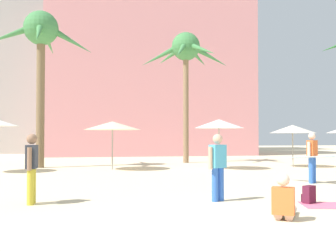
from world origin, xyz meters
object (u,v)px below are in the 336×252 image
at_px(palm_tree_center, 186,54).
at_px(backpack, 309,195).
at_px(person_near_right, 32,166).
at_px(person_far_left, 218,164).
at_px(palm_tree_far_left, 41,41).
at_px(cafe_umbrella_2, 293,129).
at_px(cafe_umbrella_4, 112,126).
at_px(cafe_umbrella_0, 219,124).
at_px(person_mid_left, 314,156).
at_px(person_near_left, 284,203).

distance_m(palm_tree_center, backpack, 15.99).
distance_m(person_near_right, person_far_left, 4.37).
bearing_deg(palm_tree_center, palm_tree_far_left, -163.36).
bearing_deg(cafe_umbrella_2, backpack, -116.19).
height_order(cafe_umbrella_4, person_near_right, cafe_umbrella_4).
xyz_separation_m(cafe_umbrella_0, cafe_umbrella_2, (4.15, 0.60, -0.23)).
distance_m(person_mid_left, person_far_left, 5.12).
height_order(palm_tree_center, person_far_left, palm_tree_center).
relative_size(cafe_umbrella_0, cafe_umbrella_4, 0.89).
height_order(palm_tree_far_left, person_near_left, palm_tree_far_left).
bearing_deg(backpack, cafe_umbrella_4, -8.62).
relative_size(palm_tree_center, person_near_right, 4.84).
height_order(cafe_umbrella_2, person_near_left, cafe_umbrella_2).
distance_m(cafe_umbrella_2, person_near_left, 13.61).
height_order(palm_tree_far_left, cafe_umbrella_4, palm_tree_far_left).
distance_m(cafe_umbrella_0, cafe_umbrella_4, 5.11).
height_order(cafe_umbrella_0, person_far_left, cafe_umbrella_0).
bearing_deg(person_near_left, person_mid_left, -3.24).
height_order(palm_tree_far_left, cafe_umbrella_2, palm_tree_far_left).
xyz_separation_m(backpack, person_mid_left, (2.27, 3.58, 0.72)).
bearing_deg(cafe_umbrella_4, cafe_umbrella_0, -6.92).
bearing_deg(cafe_umbrella_2, person_near_right, -140.83).
height_order(cafe_umbrella_0, person_near_left, cafe_umbrella_0).
bearing_deg(person_far_left, palm_tree_center, -38.97).
bearing_deg(palm_tree_center, person_mid_left, -80.74).
xyz_separation_m(palm_tree_far_left, cafe_umbrella_2, (12.75, -1.86, -4.48)).
bearing_deg(cafe_umbrella_4, person_near_right, -103.39).
bearing_deg(person_mid_left, cafe_umbrella_0, -24.35).
height_order(palm_tree_far_left, person_near_right, palm_tree_far_left).
xyz_separation_m(palm_tree_far_left, palm_tree_center, (8.10, 2.42, 0.12)).
distance_m(backpack, person_near_right, 6.46).
relative_size(backpack, person_near_left, 0.40).
height_order(backpack, person_mid_left, person_mid_left).
relative_size(cafe_umbrella_4, person_near_right, 1.67).
bearing_deg(person_near_right, palm_tree_center, -114.10).
xyz_separation_m(palm_tree_far_left, person_mid_left, (9.91, -8.67, -5.51)).
bearing_deg(person_near_left, cafe_umbrella_4, 45.44).
relative_size(cafe_umbrella_2, person_mid_left, 0.91).
height_order(cafe_umbrella_0, backpack, cafe_umbrella_0).
bearing_deg(person_near_left, cafe_umbrella_0, 20.78).
relative_size(cafe_umbrella_0, person_near_left, 2.28).
height_order(cafe_umbrella_0, cafe_umbrella_2, cafe_umbrella_0).
height_order(cafe_umbrella_4, person_far_left, cafe_umbrella_4).
bearing_deg(palm_tree_center, person_near_left, -96.41).
bearing_deg(cafe_umbrella_4, person_near_left, -76.94).
xyz_separation_m(palm_tree_center, person_far_left, (-2.44, -13.95, -5.67)).
bearing_deg(cafe_umbrella_0, palm_tree_far_left, 164.07).
relative_size(cafe_umbrella_2, backpack, 5.57).
relative_size(cafe_umbrella_0, backpack, 5.72).
relative_size(palm_tree_far_left, person_far_left, 4.89).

